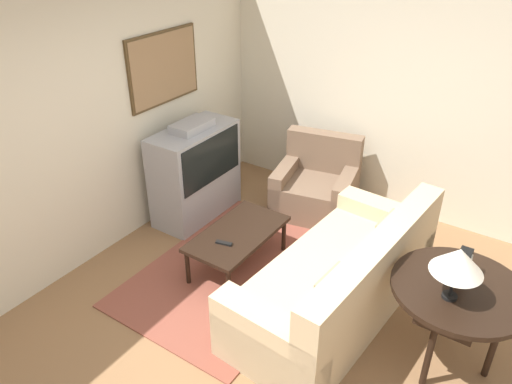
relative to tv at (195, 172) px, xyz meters
The scene contains 12 objects.
ground_plane 2.17m from the tv, 124.14° to the right, with size 12.00×12.00×0.00m, color #8E6642.
wall_back 1.47m from the tv, 161.44° to the left, with size 12.00×0.10×2.70m.
wall_right 2.40m from the tv, 50.16° to the right, with size 0.06×12.00×2.70m.
area_rug 1.31m from the tv, 122.94° to the right, with size 2.25×1.55×0.01m.
tv is the anchor object (origin of this frame).
couch 2.17m from the tv, 104.86° to the right, with size 2.24×1.12×0.91m.
armchair 1.42m from the tv, 52.35° to the right, with size 0.97×1.03×0.89m.
coffee_table 1.14m from the tv, 119.19° to the right, with size 1.06×0.58×0.42m.
console_table 3.10m from the tv, 100.60° to the right, with size 1.01×1.01×0.73m.
table_lamp 3.13m from the tv, 103.66° to the right, with size 0.37×0.37×0.43m.
mantel_clock 3.05m from the tv, 98.38° to the right, with size 0.14×0.10×0.23m.
remote 1.27m from the tv, 128.17° to the right, with size 0.08×0.17×0.02m.
Camera 1 is at (-2.59, -1.63, 3.19)m, focal length 35.00 mm.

